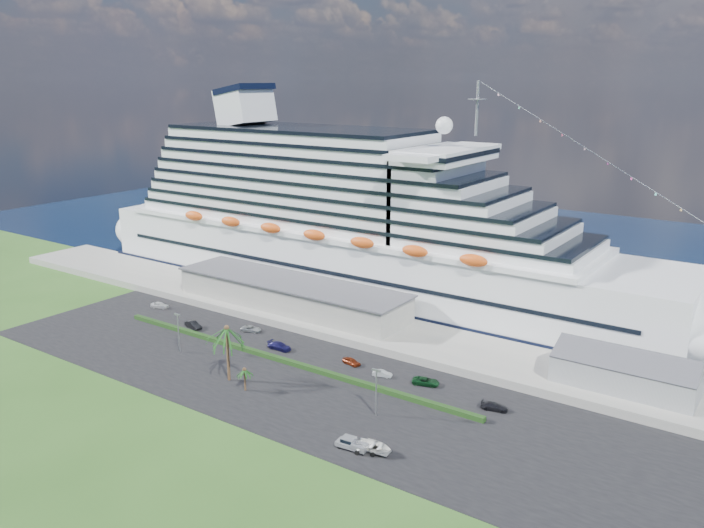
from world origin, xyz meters
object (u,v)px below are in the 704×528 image
Objects in this scene: cruise_ship at (359,229)px; boat_trailer at (374,446)px; parked_car_3 at (279,346)px; pickup_truck at (352,443)px.

boat_trailer is (47.80, -66.27, -15.36)m from cruise_ship.
pickup_truck is (34.93, -23.99, 0.23)m from parked_car_3.
boat_trailer is at bearing -122.89° from parked_car_3.
pickup_truck reaches higher than parked_car_3.
cruise_ship is 47.07m from parked_car_3.
parked_car_3 is 0.81× the size of boat_trailer.
pickup_truck is 3.54m from boat_trailer.
cruise_ship is 82.13m from pickup_truck.
boat_trailer is at bearing -54.20° from cruise_ship.
boat_trailer is at bearing 16.99° from pickup_truck.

